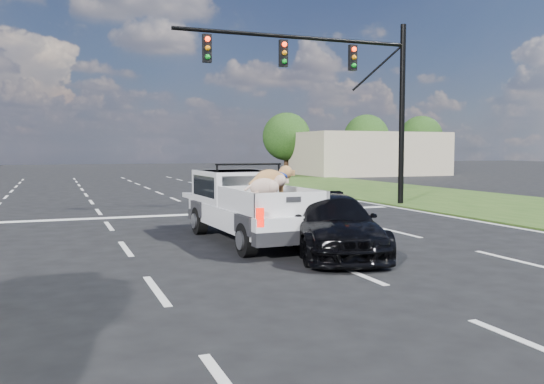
{
  "coord_description": "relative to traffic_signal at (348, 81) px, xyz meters",
  "views": [
    {
      "loc": [
        -3.19,
        -8.81,
        2.18
      ],
      "look_at": [
        0.93,
        2.0,
        1.32
      ],
      "focal_mm": 38.0,
      "sensor_mm": 36.0,
      "label": 1
    }
  ],
  "objects": [
    {
      "name": "black_coupe",
      "position": [
        -5.0,
        -8.63,
        -4.12
      ],
      "size": [
        2.64,
        4.47,
        1.21
      ],
      "primitive_type": "imported",
      "rotation": [
        0.0,
        0.0,
        -0.24
      ],
      "color": "black",
      "rests_on": "ground"
    },
    {
      "name": "tree_far_d",
      "position": [
        8.8,
        27.5,
        -1.44
      ],
      "size": [
        4.2,
        4.2,
        5.4
      ],
      "color": "#332114",
      "rests_on": "ground"
    },
    {
      "name": "building_right",
      "position": [
        14.8,
        23.5,
        -2.93
      ],
      "size": [
        12.0,
        7.0,
        3.6
      ],
      "primitive_type": "cube",
      "color": "tan",
      "rests_on": "ground"
    },
    {
      "name": "tree_far_f",
      "position": [
        22.8,
        27.5,
        -1.44
      ],
      "size": [
        4.2,
        4.2,
        5.4
      ],
      "color": "#332114",
      "rests_on": "ground"
    },
    {
      "name": "tree_far_e",
      "position": [
        16.8,
        27.5,
        -1.44
      ],
      "size": [
        4.2,
        4.2,
        5.4
      ],
      "color": "#332114",
      "rests_on": "ground"
    },
    {
      "name": "traffic_signal",
      "position": [
        0.0,
        0.0,
        0.0
      ],
      "size": [
        9.11,
        0.31,
        7.0
      ],
      "color": "black",
      "rests_on": "ground"
    },
    {
      "name": "pickup_truck",
      "position": [
        -6.04,
        -6.38,
        -3.85
      ],
      "size": [
        2.03,
        5.01,
        1.85
      ],
      "rotation": [
        0.0,
        0.0,
        0.04
      ],
      "color": "black",
      "rests_on": "ground"
    },
    {
      "name": "road_markings",
      "position": [
        -7.2,
        -3.94,
        -4.72
      ],
      "size": [
        17.75,
        60.0,
        0.01
      ],
      "color": "silver",
      "rests_on": "ground"
    },
    {
      "name": "ground",
      "position": [
        -7.2,
        -10.5,
        -4.73
      ],
      "size": [
        160.0,
        160.0,
        0.0
      ],
      "primitive_type": "plane",
      "color": "black",
      "rests_on": "ground"
    }
  ]
}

